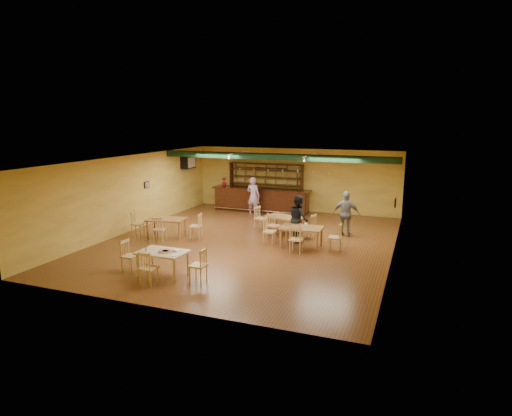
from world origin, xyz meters
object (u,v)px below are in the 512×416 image
at_px(dining_table_c, 167,228).
at_px(near_table, 163,264).
at_px(patron_bar, 253,196).
at_px(patron_right_a, 298,218).
at_px(dining_table_d, 301,237).
at_px(bar_counter, 261,200).
at_px(dining_table_b, 284,225).

xyz_separation_m(dining_table_c, near_table, (2.21, -3.68, 0.01)).
bearing_deg(patron_bar, near_table, 100.31).
relative_size(patron_bar, patron_right_a, 1.04).
bearing_deg(near_table, dining_table_c, 121.70).
relative_size(dining_table_d, patron_bar, 0.81).
distance_m(near_table, patron_right_a, 5.55).
xyz_separation_m(bar_counter, patron_bar, (-0.09, -0.83, 0.32)).
distance_m(bar_counter, patron_bar, 0.89).
xyz_separation_m(near_table, patron_right_a, (2.62, 4.87, 0.49)).
distance_m(dining_table_c, patron_bar, 5.07).
distance_m(bar_counter, patron_right_a, 5.36).
bearing_deg(patron_bar, dining_table_b, 137.01).
distance_m(bar_counter, near_table, 9.27).
bearing_deg(near_table, dining_table_b, 72.97).
relative_size(near_table, patron_right_a, 0.80).
height_order(dining_table_b, dining_table_d, dining_table_d).
bearing_deg(near_table, patron_right_a, 62.48).
bearing_deg(dining_table_b, patron_bar, 147.50).
relative_size(dining_table_c, near_table, 1.03).
bearing_deg(dining_table_d, patron_bar, 128.25).
relative_size(dining_table_c, patron_bar, 0.79).
distance_m(dining_table_c, dining_table_d, 5.15).
height_order(near_table, patron_right_a, patron_right_a).
bearing_deg(bar_counter, dining_table_c, -107.61).
bearing_deg(dining_table_d, near_table, -125.70).
distance_m(bar_counter, dining_table_b, 4.25).
bearing_deg(bar_counter, near_table, -87.27).
xyz_separation_m(bar_counter, near_table, (0.44, -9.26, -0.20)).
height_order(bar_counter, near_table, bar_counter).
bearing_deg(dining_table_b, dining_table_c, -136.54).
distance_m(dining_table_b, dining_table_c, 4.49).
height_order(dining_table_c, patron_right_a, patron_right_a).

